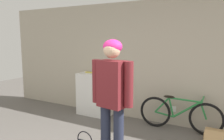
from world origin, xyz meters
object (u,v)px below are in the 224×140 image
object	(u,v)px
bicycle	(179,114)
cardboard_box	(218,138)
person	(112,91)
banana	(91,72)

from	to	relation	value
bicycle	cardboard_box	bearing A→B (deg)	-17.06
person	banana	xyz separation A→B (m)	(-1.45, 1.66, -0.08)
bicycle	cardboard_box	distance (m)	0.76
banana	cardboard_box	xyz separation A→B (m)	(2.77, -0.21, -0.92)
person	banana	world-z (taller)	person
bicycle	banana	distance (m)	2.17
person	banana	size ratio (longest dim) A/B	4.90
bicycle	banana	bearing A→B (deg)	177.01
bicycle	banana	world-z (taller)	banana
banana	cardboard_box	world-z (taller)	banana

